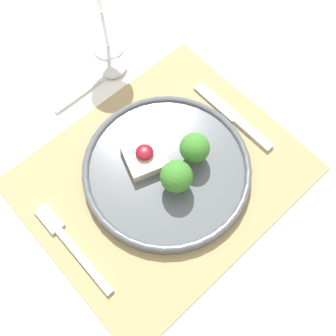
{
  "coord_description": "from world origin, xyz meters",
  "views": [
    {
      "loc": [
        -0.17,
        -0.2,
        1.37
      ],
      "look_at": [
        0.01,
        -0.0,
        0.78
      ],
      "focal_mm": 42.0,
      "sensor_mm": 36.0,
      "label": 1
    }
  ],
  "objects_px": {
    "knife": "(237,120)",
    "spoon": "(108,74)",
    "dinner_plate": "(169,169)",
    "fork": "(69,242)"
  },
  "relations": [
    {
      "from": "knife",
      "to": "spoon",
      "type": "bearing_deg",
      "value": 115.91
    },
    {
      "from": "spoon",
      "to": "knife",
      "type": "bearing_deg",
      "value": -68.54
    },
    {
      "from": "spoon",
      "to": "dinner_plate",
      "type": "bearing_deg",
      "value": -105.72
    },
    {
      "from": "dinner_plate",
      "to": "knife",
      "type": "distance_m",
      "value": 0.16
    },
    {
      "from": "fork",
      "to": "spoon",
      "type": "height_order",
      "value": "spoon"
    },
    {
      "from": "dinner_plate",
      "to": "spoon",
      "type": "distance_m",
      "value": 0.24
    },
    {
      "from": "dinner_plate",
      "to": "fork",
      "type": "distance_m",
      "value": 0.2
    },
    {
      "from": "dinner_plate",
      "to": "fork",
      "type": "bearing_deg",
      "value": 174.77
    },
    {
      "from": "fork",
      "to": "knife",
      "type": "xyz_separation_m",
      "value": [
        0.36,
        -0.03,
        0.0
      ]
    },
    {
      "from": "dinner_plate",
      "to": "knife",
      "type": "bearing_deg",
      "value": -3.13
    }
  ]
}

